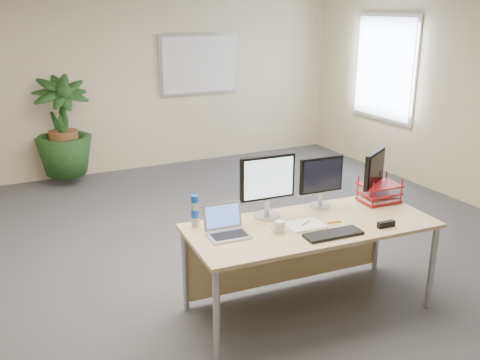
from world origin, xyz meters
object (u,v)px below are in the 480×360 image
desk (304,237)px  floor_plant (63,133)px  monitor_left (267,182)px  monitor_right (321,179)px  laptop (226,227)px

desk → floor_plant: bearing=106.8°
desk → monitor_left: bearing=144.1°
desk → floor_plant: 4.36m
desk → monitor_right: size_ratio=4.59×
floor_plant → laptop: 4.19m
desk → floor_plant: size_ratio=1.37×
floor_plant → monitor_left: floor_plant is taller
monitor_right → desk: bearing=-146.8°
floor_plant → laptop: bearing=-82.3°
floor_plant → monitor_right: floor_plant is taller
monitor_left → desk: bearing=-35.9°
desk → monitor_left: 0.56m
desk → laptop: (-0.70, 0.02, 0.22)m
laptop → desk: bearing=-1.5°
monitor_left → laptop: bearing=-160.1°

